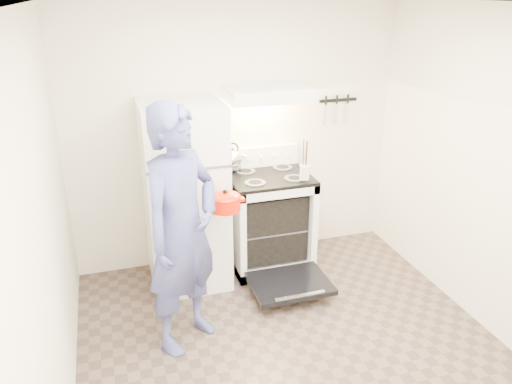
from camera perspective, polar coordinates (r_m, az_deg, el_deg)
floor at (r=3.92m, az=5.32°, el=-19.10°), size 3.60×3.60×0.00m
back_wall at (r=4.84m, az=-2.25°, el=6.25°), size 3.20×0.02×2.50m
refrigerator at (r=4.53m, az=-8.11°, el=-0.45°), size 0.70×0.70×1.70m
stove_body at (r=4.89m, az=1.49°, el=-3.48°), size 0.76×0.65×0.92m
cooktop at (r=4.70m, az=1.55°, el=1.74°), size 0.76×0.65×0.03m
backsplash at (r=4.92m, az=0.50°, el=4.11°), size 0.76×0.07×0.20m
oven_door at (r=4.56m, az=3.87°, el=-10.38°), size 0.70×0.54×0.04m
oven_rack at (r=4.90m, az=1.49°, el=-3.69°), size 0.60×0.52×0.01m
range_hood at (r=4.56m, az=1.34°, el=11.22°), size 0.76×0.50×0.12m
knife_strip at (r=5.11m, az=9.37°, el=10.32°), size 0.40×0.02×0.03m
pizza_stone at (r=4.89m, az=0.44°, el=-3.54°), size 0.34×0.34×0.02m
tea_kettle at (r=4.77m, az=-2.71°, el=4.01°), size 0.23×0.19×0.28m
utensil_jar at (r=4.52m, az=5.58°, el=2.26°), size 0.11×0.11×0.13m
person at (r=3.67m, az=-8.45°, el=-4.45°), size 0.82×0.78×1.90m
dutch_oven at (r=3.98m, az=-3.54°, el=-1.31°), size 0.32×0.25×0.21m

